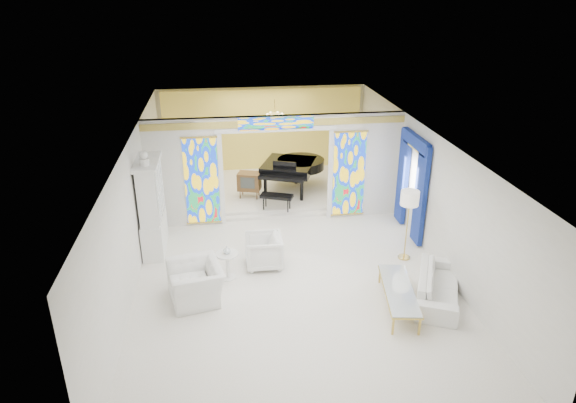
{
  "coord_description": "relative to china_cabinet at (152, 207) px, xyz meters",
  "views": [
    {
      "loc": [
        -1.48,
        -11.18,
        6.25
      ],
      "look_at": [
        0.08,
        0.2,
        1.3
      ],
      "focal_mm": 32.0,
      "sensor_mm": 36.0,
      "label": 1
    }
  ],
  "objects": [
    {
      "name": "grand_piano",
      "position": [
        3.96,
        3.14,
        -0.23
      ],
      "size": [
        2.41,
        2.94,
        1.13
      ],
      "rotation": [
        0.0,
        0.0,
        -0.37
      ],
      "color": "black",
      "rests_on": "alcove_platform"
    },
    {
      "name": "vase",
      "position": [
        1.76,
        -1.6,
        -0.44
      ],
      "size": [
        0.22,
        0.22,
        0.17
      ],
      "primitive_type": "imported",
      "rotation": [
        0.0,
        0.0,
        -0.38
      ],
      "color": "white",
      "rests_on": "side_table"
    },
    {
      "name": "chandelier",
      "position": [
        3.42,
        3.4,
        1.38
      ],
      "size": [
        0.48,
        0.48,
        0.3
      ],
      "primitive_type": "cylinder",
      "color": "gold",
      "rests_on": "ceiling"
    },
    {
      "name": "partition_wall",
      "position": [
        3.22,
        1.4,
        0.48
      ],
      "size": [
        7.0,
        0.22,
        3.0
      ],
      "color": "silver",
      "rests_on": "floor"
    },
    {
      "name": "tv_console",
      "position": [
        2.54,
        2.71,
        -0.49
      ],
      "size": [
        0.77,
        0.62,
        0.78
      ],
      "rotation": [
        0.0,
        0.0,
        -0.29
      ],
      "color": "brown",
      "rests_on": "alcove_platform"
    },
    {
      "name": "floor",
      "position": [
        3.22,
        -0.6,
        -1.17
      ],
      "size": [
        12.0,
        12.0,
        0.0
      ],
      "primitive_type": "plane",
      "color": "white",
      "rests_on": "ground"
    },
    {
      "name": "side_table",
      "position": [
        1.76,
        -1.6,
        -0.75
      ],
      "size": [
        0.66,
        0.66,
        0.64
      ],
      "rotation": [
        0.0,
        0.0,
        -0.34
      ],
      "color": "white",
      "rests_on": "floor"
    },
    {
      "name": "stained_glass_left",
      "position": [
        1.19,
        1.29,
        0.13
      ],
      "size": [
        0.9,
        0.04,
        2.4
      ],
      "primitive_type": "cube",
      "color": "gold",
      "rests_on": "partition_wall"
    },
    {
      "name": "blue_drapes",
      "position": [
        6.62,
        0.1,
        0.41
      ],
      "size": [
        0.14,
        1.85,
        2.65
      ],
      "color": "navy",
      "rests_on": "wall_right"
    },
    {
      "name": "coffee_table",
      "position": [
        5.22,
        -3.21,
        -0.77
      ],
      "size": [
        0.92,
        2.04,
        0.44
      ],
      "rotation": [
        0.0,
        0.0,
        -0.16
      ],
      "color": "silver",
      "rests_on": "floor"
    },
    {
      "name": "armchair_right",
      "position": [
        2.62,
        -1.15,
        -0.78
      ],
      "size": [
        0.87,
        0.85,
        0.78
      ],
      "primitive_type": "imported",
      "rotation": [
        0.0,
        0.0,
        -1.59
      ],
      "color": "white",
      "rests_on": "floor"
    },
    {
      "name": "wall_front",
      "position": [
        3.22,
        -6.6,
        0.33
      ],
      "size": [
        7.0,
        0.02,
        3.0
      ],
      "primitive_type": "cube",
      "color": "silver",
      "rests_on": "floor"
    },
    {
      "name": "wall_right",
      "position": [
        6.72,
        -0.6,
        0.33
      ],
      "size": [
        0.02,
        12.0,
        3.0
      ],
      "primitive_type": "cube",
      "color": "silver",
      "rests_on": "floor"
    },
    {
      "name": "floor_lamp",
      "position": [
        6.06,
        -1.24,
        0.34
      ],
      "size": [
        0.48,
        0.48,
        1.76
      ],
      "rotation": [
        0.0,
        0.0,
        -0.14
      ],
      "color": "gold",
      "rests_on": "floor"
    },
    {
      "name": "stained_glass_right",
      "position": [
        5.25,
        1.29,
        0.13
      ],
      "size": [
        0.9,
        0.04,
        2.4
      ],
      "primitive_type": "cube",
      "color": "gold",
      "rests_on": "partition_wall"
    },
    {
      "name": "wall_left",
      "position": [
        -0.28,
        -0.6,
        0.33
      ],
      "size": [
        0.02,
        12.0,
        3.0
      ],
      "primitive_type": "cube",
      "color": "silver",
      "rests_on": "floor"
    },
    {
      "name": "gold_curtain_back",
      "position": [
        3.22,
        5.28,
        0.33
      ],
      "size": [
        6.7,
        0.1,
        2.9
      ],
      "primitive_type": "cube",
      "color": "gold",
      "rests_on": "wall_back"
    },
    {
      "name": "armchair_left",
      "position": [
        1.07,
        -2.33,
        -0.78
      ],
      "size": [
        1.3,
        1.42,
        0.79
      ],
      "primitive_type": "imported",
      "rotation": [
        0.0,
        0.0,
        -1.35
      ],
      "color": "white",
      "rests_on": "floor"
    },
    {
      "name": "wall_back",
      "position": [
        3.22,
        5.4,
        0.33
      ],
      "size": [
        7.0,
        0.02,
        3.0
      ],
      "primitive_type": "cube",
      "color": "silver",
      "rests_on": "floor"
    },
    {
      "name": "sofa",
      "position": [
        6.17,
        -3.01,
        -0.86
      ],
      "size": [
        1.63,
        2.27,
        0.62
      ],
      "primitive_type": "imported",
      "rotation": [
        0.0,
        0.0,
        1.15
      ],
      "color": "white",
      "rests_on": "floor"
    },
    {
      "name": "ceiling",
      "position": [
        3.22,
        -0.6,
        1.83
      ],
      "size": [
        7.0,
        12.0,
        0.02
      ],
      "primitive_type": "cube",
      "color": "white",
      "rests_on": "wall_back"
    },
    {
      "name": "stained_glass_transom",
      "position": [
        3.22,
        1.29,
        1.65
      ],
      "size": [
        2.0,
        0.04,
        0.34
      ],
      "primitive_type": "cube",
      "color": "gold",
      "rests_on": "partition_wall"
    },
    {
      "name": "alcove_platform",
      "position": [
        3.22,
        3.5,
        -1.08
      ],
      "size": [
        6.8,
        3.8,
        0.18
      ],
      "primitive_type": "cube",
      "color": "white",
      "rests_on": "floor"
    },
    {
      "name": "china_cabinet",
      "position": [
        0.0,
        0.0,
        0.0
      ],
      "size": [
        0.56,
        1.46,
        2.72
      ],
      "color": "white",
      "rests_on": "floor"
    }
  ]
}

